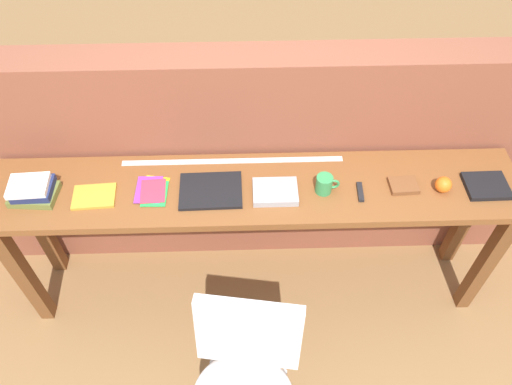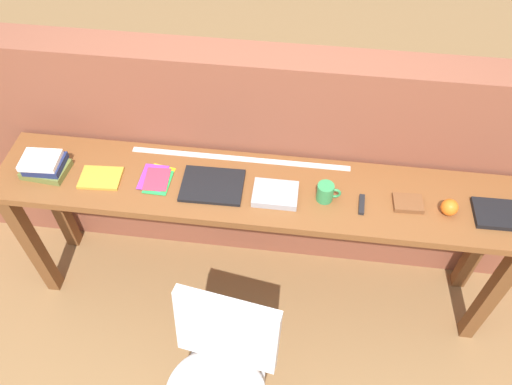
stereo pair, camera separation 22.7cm
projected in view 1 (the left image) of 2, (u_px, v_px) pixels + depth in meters
The scene contains 15 objects.
ground_plane at pixel (257, 330), 2.79m from camera, with size 40.00×40.00×0.00m, color olive.
brick_wall_back at pixel (254, 163), 2.69m from camera, with size 6.00×0.20×1.37m, color brown.
sideboard at pixel (256, 206), 2.42m from camera, with size 2.50×0.44×0.88m.
chair_white_moulded at pixel (245, 377), 2.10m from camera, with size 0.50×0.51×0.89m.
book_stack_leftmost at pixel (33, 190), 2.25m from camera, with size 0.22×0.17×0.09m.
magazine_cycling at pixel (94, 196), 2.27m from camera, with size 0.19×0.14×0.01m, color gold.
pamphlet_pile_colourful at pixel (152, 191), 2.29m from camera, with size 0.15×0.20×0.01m.
book_open_centre at pixel (211, 191), 2.29m from camera, with size 0.29×0.22×0.02m, color black.
book_grey_hardcover at pixel (275, 192), 2.28m from camera, with size 0.20×0.15×0.03m, color #9E9EA3.
mug at pixel (325, 184), 2.27m from camera, with size 0.11×0.08×0.09m.
multitool_folded at pixel (360, 192), 2.29m from camera, with size 0.02×0.11×0.02m, color black.
leather_journal_brown at pixel (403, 185), 2.31m from camera, with size 0.13×0.10×0.02m, color brown.
sports_ball_small at pixel (443, 185), 2.28m from camera, with size 0.08×0.08×0.08m, color orange.
book_repair_rightmost at pixel (486, 186), 2.31m from camera, with size 0.20×0.16×0.02m, color black.
ruler_metal_back_edge at pixel (233, 161), 2.42m from camera, with size 1.07×0.03×0.00m, color silver.
Camera 1 is at (-0.04, -1.22, 2.63)m, focal length 35.00 mm.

